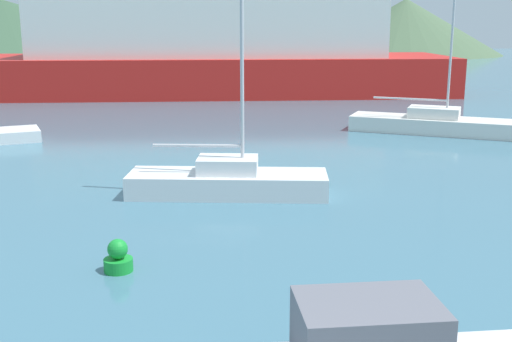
{
  "coord_description": "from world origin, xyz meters",
  "views": [
    {
      "loc": [
        -0.28,
        -4.56,
        5.62
      ],
      "look_at": [
        0.61,
        14.0,
        1.2
      ],
      "focal_mm": 45.0,
      "sensor_mm": 36.0,
      "label": 1
    }
  ],
  "objects_px": {
    "sailboat_outer": "(433,123)",
    "buoy_marker": "(118,258)",
    "sailboat_inner": "(228,179)",
    "ferry_distant": "(210,54)"
  },
  "relations": [
    {
      "from": "buoy_marker",
      "to": "sailboat_outer",
      "type": "bearing_deg",
      "value": 53.7
    },
    {
      "from": "sailboat_inner",
      "to": "buoy_marker",
      "type": "relative_size",
      "value": 13.4
    },
    {
      "from": "sailboat_outer",
      "to": "buoy_marker",
      "type": "distance_m",
      "value": 21.88
    },
    {
      "from": "sailboat_inner",
      "to": "buoy_marker",
      "type": "xyz_separation_m",
      "value": [
        -2.54,
        -6.4,
        -0.21
      ]
    },
    {
      "from": "ferry_distant",
      "to": "buoy_marker",
      "type": "distance_m",
      "value": 35.84
    },
    {
      "from": "sailboat_outer",
      "to": "buoy_marker",
      "type": "bearing_deg",
      "value": -102.03
    },
    {
      "from": "sailboat_outer",
      "to": "ferry_distant",
      "type": "distance_m",
      "value": 21.65
    },
    {
      "from": "sailboat_inner",
      "to": "sailboat_outer",
      "type": "relative_size",
      "value": 1.16
    },
    {
      "from": "buoy_marker",
      "to": "sailboat_inner",
      "type": "bearing_deg",
      "value": 68.39
    },
    {
      "from": "sailboat_inner",
      "to": "ferry_distant",
      "type": "distance_m",
      "value": 29.45
    }
  ]
}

